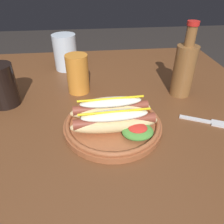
# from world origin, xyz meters

# --- Properties ---
(dining_table) EXTENTS (1.12, 1.00, 0.74)m
(dining_table) POSITION_xyz_m (0.00, 0.00, 0.64)
(dining_table) COLOR brown
(dining_table) RESTS_ON ground_plane
(hot_dog_plate) EXTENTS (0.26, 0.26, 0.08)m
(hot_dog_plate) POSITION_xyz_m (0.05, -0.12, 0.77)
(hot_dog_plate) COLOR #9E5633
(hot_dog_plate) RESTS_ON dining_table
(fork) EXTENTS (0.12, 0.07, 0.00)m
(fork) POSITION_xyz_m (0.31, -0.12, 0.74)
(fork) COLOR silver
(fork) RESTS_ON dining_table
(soda_cup) EXTENTS (0.08, 0.08, 0.13)m
(soda_cup) POSITION_xyz_m (-0.26, 0.04, 0.80)
(soda_cup) COLOR black
(soda_cup) RESTS_ON dining_table
(water_cup) EXTENTS (0.09, 0.09, 0.14)m
(water_cup) POSITION_xyz_m (-0.09, 0.29, 0.81)
(water_cup) COLOR silver
(water_cup) RESTS_ON dining_table
(extra_cup) EXTENTS (0.07, 0.07, 0.13)m
(extra_cup) POSITION_xyz_m (-0.04, 0.09, 0.80)
(extra_cup) COLOR orange
(extra_cup) RESTS_ON dining_table
(glass_bottle) EXTENTS (0.07, 0.07, 0.23)m
(glass_bottle) POSITION_xyz_m (0.29, 0.04, 0.83)
(glass_bottle) COLOR brown
(glass_bottle) RESTS_ON dining_table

